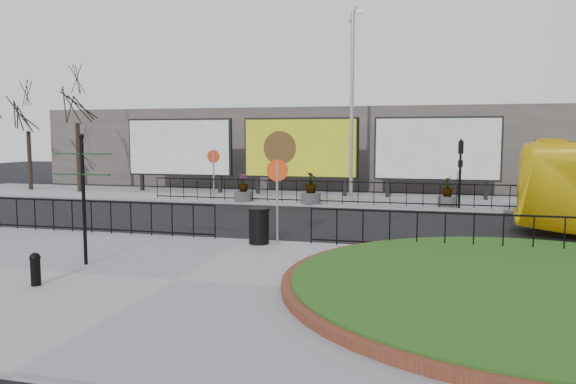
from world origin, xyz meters
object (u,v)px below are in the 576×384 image
(fingerpost_sign, at_px, (83,186))
(litter_bin, at_px, (259,226))
(planter_b, at_px, (311,191))
(planter_c, at_px, (447,195))
(billboard_mid, at_px, (300,148))
(lamp_post, at_px, (352,103))
(bollard, at_px, (35,268))
(planter_a, at_px, (243,191))

(fingerpost_sign, xyz_separation_m, litter_bin, (3.33, 3.60, -1.40))
(planter_b, distance_m, planter_c, 6.16)
(billboard_mid, height_order, litter_bin, billboard_mid)
(lamp_post, xyz_separation_m, bollard, (-4.18, -17.19, -4.32))
(fingerpost_sign, height_order, planter_c, fingerpost_sign)
(fingerpost_sign, relative_size, planter_c, 2.38)
(litter_bin, bearing_deg, planter_a, 111.64)
(lamp_post, relative_size, planter_c, 6.85)
(planter_a, distance_m, planter_c, 9.48)
(fingerpost_sign, height_order, litter_bin, fingerpost_sign)
(bollard, xyz_separation_m, planter_b, (2.53, 15.59, 0.18))
(bollard, bearing_deg, litter_bin, 60.45)
(lamp_post, relative_size, fingerpost_sign, 2.88)
(lamp_post, distance_m, planter_c, 6.26)
(fingerpost_sign, relative_size, litter_bin, 3.05)
(bollard, bearing_deg, fingerpost_sign, 94.49)
(litter_bin, height_order, planter_a, planter_a)
(billboard_mid, xyz_separation_m, planter_c, (7.50, -3.12, -1.97))
(lamp_post, bearing_deg, billboard_mid, 146.75)
(planter_a, xyz_separation_m, planter_c, (9.47, 0.45, 0.03))
(fingerpost_sign, distance_m, planter_a, 13.70)
(litter_bin, xyz_separation_m, planter_a, (-3.97, 10.00, -0.06))
(billboard_mid, bearing_deg, bollard, -93.49)
(lamp_post, xyz_separation_m, litter_bin, (-1.01, -11.60, -4.18))
(billboard_mid, height_order, bollard, billboard_mid)
(billboard_mid, bearing_deg, lamp_post, -33.25)
(litter_bin, bearing_deg, planter_b, 93.69)
(billboard_mid, relative_size, planter_c, 4.60)
(bollard, bearing_deg, planter_a, 92.93)
(litter_bin, bearing_deg, lamp_post, 85.04)
(fingerpost_sign, bearing_deg, planter_a, 95.22)
(billboard_mid, xyz_separation_m, planter_a, (-1.97, -3.57, -2.00))
(litter_bin, bearing_deg, planter_c, 62.25)
(planter_b, bearing_deg, planter_a, 180.00)
(billboard_mid, relative_size, planter_a, 4.61)
(planter_a, height_order, planter_b, planter_b)
(billboard_mid, xyz_separation_m, litter_bin, (2.00, -13.57, -1.95))
(planter_a, bearing_deg, bollard, -87.07)
(billboard_mid, xyz_separation_m, planter_b, (1.36, -3.57, -1.91))
(litter_bin, distance_m, planter_b, 10.02)
(fingerpost_sign, distance_m, planter_b, 13.93)
(lamp_post, xyz_separation_m, planter_b, (-1.65, -1.60, -4.14))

